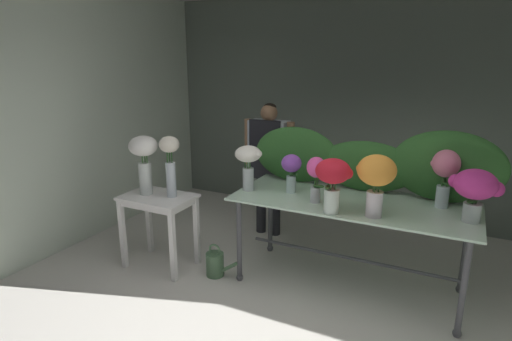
% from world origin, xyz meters
% --- Properties ---
extents(ground_plane, '(7.54, 7.54, 0.00)m').
position_xyz_m(ground_plane, '(0.00, 1.71, 0.00)').
color(ground_plane, silver).
extents(wall_back, '(5.42, 0.12, 2.92)m').
position_xyz_m(wall_back, '(0.00, 3.43, 1.46)').
color(wall_back, slate).
rests_on(wall_back, ground).
extents(wall_left, '(0.12, 3.55, 2.92)m').
position_xyz_m(wall_left, '(-2.71, 1.71, 1.46)').
color(wall_left, silver).
rests_on(wall_left, ground).
extents(display_table_glass, '(2.16, 0.93, 0.88)m').
position_xyz_m(display_table_glass, '(0.47, 1.47, 0.75)').
color(display_table_glass, '#B5D7BB').
rests_on(display_table_glass, ground).
extents(side_table_white, '(0.72, 0.49, 0.78)m').
position_xyz_m(side_table_white, '(-1.41, 1.01, 0.66)').
color(side_table_white, white).
rests_on(side_table_white, ground).
extents(florist, '(0.64, 0.24, 1.62)m').
position_xyz_m(florist, '(-0.75, 2.27, 1.00)').
color(florist, '#232328').
rests_on(florist, ground).
extents(foliage_backdrop, '(2.38, 0.28, 0.65)m').
position_xyz_m(foliage_backdrop, '(0.63, 1.81, 1.17)').
color(foliage_backdrop, '#2D6028').
rests_on(foliage_backdrop, display_table_glass).
extents(vase_crimson_hydrangea, '(0.31, 0.29, 0.47)m').
position_xyz_m(vase_crimson_hydrangea, '(0.39, 1.09, 1.18)').
color(vase_crimson_hydrangea, silver).
rests_on(vase_crimson_hydrangea, display_table_glass).
extents(vase_sunset_stock, '(0.32, 0.31, 0.52)m').
position_xyz_m(vase_sunset_stock, '(0.72, 1.16, 1.22)').
color(vase_sunset_stock, silver).
rests_on(vase_sunset_stock, display_table_glass).
extents(vase_rosy_roses, '(0.24, 0.23, 0.51)m').
position_xyz_m(vase_rosy_roses, '(1.21, 1.65, 1.20)').
color(vase_rosy_roses, silver).
rests_on(vase_rosy_roses, display_table_glass).
extents(vase_ivory_peonies, '(0.28, 0.26, 0.45)m').
position_xyz_m(vase_ivory_peonies, '(-0.52, 1.32, 1.17)').
color(vase_ivory_peonies, silver).
rests_on(vase_ivory_peonies, display_table_glass).
extents(vase_fuchsia_lilies, '(0.17, 0.17, 0.42)m').
position_xyz_m(vase_fuchsia_lilies, '(0.18, 1.28, 1.14)').
color(vase_fuchsia_lilies, silver).
rests_on(vase_fuchsia_lilies, display_table_glass).
extents(vase_magenta_ranunculus, '(0.41, 0.33, 0.43)m').
position_xyz_m(vase_magenta_ranunculus, '(1.44, 1.40, 1.15)').
color(vase_magenta_ranunculus, silver).
rests_on(vase_magenta_ranunculus, display_table_glass).
extents(vase_violet_anemones, '(0.19, 0.19, 0.38)m').
position_xyz_m(vase_violet_anemones, '(-0.12, 1.44, 1.11)').
color(vase_violet_anemones, silver).
rests_on(vase_violet_anemones, display_table_glass).
extents(vase_white_roses_tall, '(0.29, 0.29, 0.61)m').
position_xyz_m(vase_white_roses_tall, '(-1.55, 1.01, 1.17)').
color(vase_white_roses_tall, silver).
rests_on(vase_white_roses_tall, side_table_white).
extents(vase_cream_lisianthus_tall, '(0.20, 0.20, 0.62)m').
position_xyz_m(vase_cream_lisianthus_tall, '(-1.26, 1.06, 1.15)').
color(vase_cream_lisianthus_tall, silver).
rests_on(vase_cream_lisianthus_tall, side_table_white).
extents(watering_can, '(0.35, 0.18, 0.34)m').
position_xyz_m(watering_can, '(-0.78, 1.08, 0.13)').
color(watering_can, '#4C704C').
rests_on(watering_can, ground).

